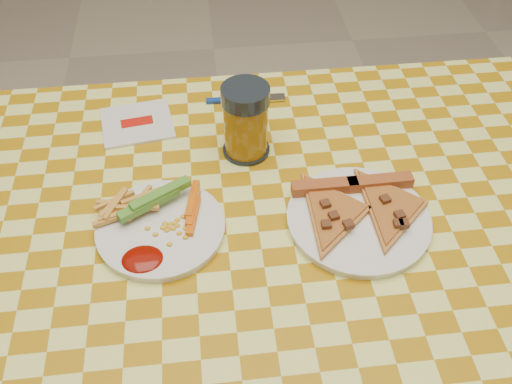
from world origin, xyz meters
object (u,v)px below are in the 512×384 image
at_px(plate_left, 161,229).
at_px(plate_right, 358,220).
at_px(table, 259,260).
at_px(drink_glass, 246,122).

relative_size(plate_left, plate_right, 0.88).
distance_m(plate_left, plate_right, 0.32).
relative_size(table, plate_right, 5.64).
xyz_separation_m(plate_left, drink_glass, (0.15, 0.18, 0.06)).
bearing_deg(plate_right, drink_glass, 129.64).
bearing_deg(table, plate_left, 173.33).
bearing_deg(plate_left, drink_glass, 48.95).
bearing_deg(plate_left, plate_right, -3.12).
distance_m(plate_left, drink_glass, 0.24).
bearing_deg(plate_right, plate_left, 176.88).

